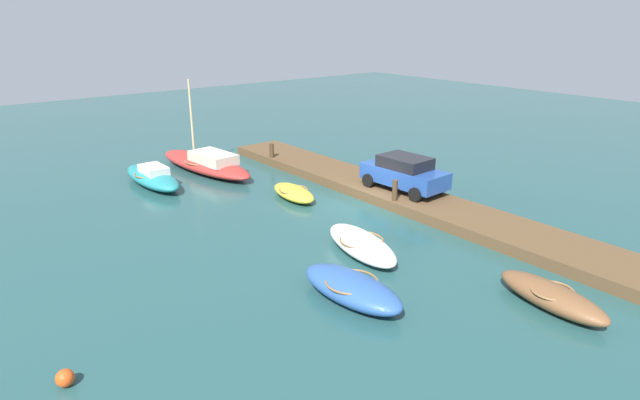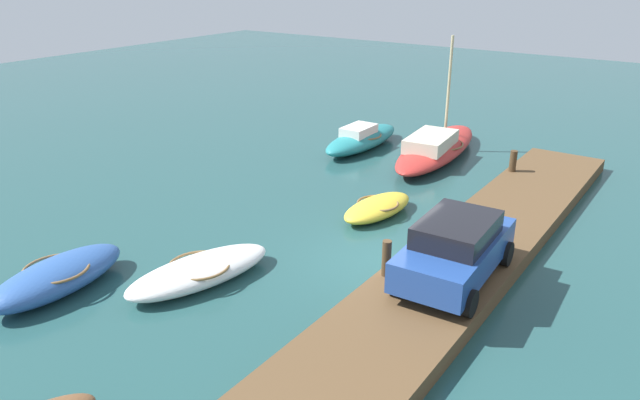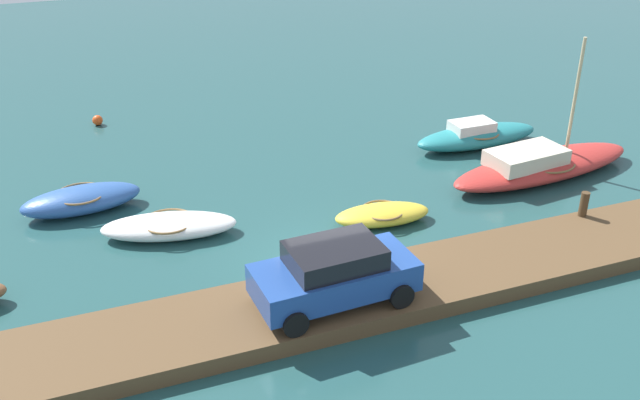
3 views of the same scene
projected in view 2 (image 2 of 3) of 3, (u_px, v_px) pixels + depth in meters
The scene contains 10 objects.
ground_plane at pixel (380, 263), 16.68m from camera, with size 84.00×84.00×0.00m, color #234C4C.
dock_platform at pixel (449, 276), 15.53m from camera, with size 23.81×2.83×0.45m, color brown.
dinghy_yellow at pixel (378, 207), 19.62m from camera, with size 3.21×1.67×0.57m.
rowboat_blue at pixel (57, 276), 15.12m from camera, with size 3.89×1.83×0.82m.
motorboat_teal at pixel (362, 138), 26.58m from camera, with size 5.26×1.74×1.07m.
rowboat_white at pixel (200, 271), 15.57m from camera, with size 4.35×2.47×0.63m.
sailboat_red at pixel (436, 147), 25.25m from camera, with size 7.94×2.91×4.94m.
mooring_post_west at pixel (386, 258), 14.93m from camera, with size 0.23×0.23×0.95m, color #47331E.
mooring_post_mid_west at pixel (513, 161), 22.34m from camera, with size 0.26×0.26×0.79m, color #47331E.
parked_car at pixel (455, 248), 14.64m from camera, with size 4.13×2.18×1.61m.
Camera 2 is at (-13.12, -7.10, 7.84)m, focal length 33.75 mm.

